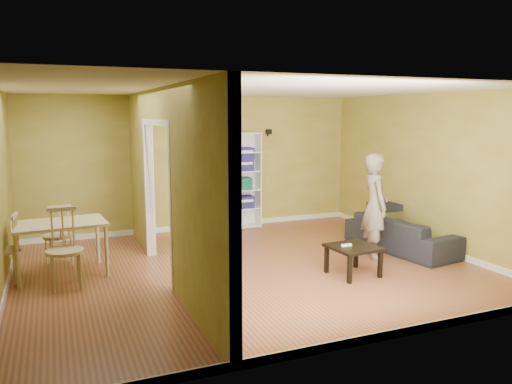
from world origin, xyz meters
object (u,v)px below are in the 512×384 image
Objects in this scene: bookshelf at (239,180)px; dining_table at (60,228)px; sofa at (401,228)px; chair_near at (65,249)px; chair_left at (3,249)px; coffee_table at (353,250)px; person at (375,197)px; chair_far at (58,234)px.

dining_table is at bearing -150.69° from bookshelf.
chair_near is (-5.22, 0.19, 0.15)m from sofa.
coffee_table is at bearing 78.57° from chair_left.
coffee_table is (0.43, -3.46, -0.59)m from bookshelf.
person reaches higher than chair_far.
sofa is 5.33m from dining_table.
dining_table is at bearing 93.45° from person.
dining_table reaches higher than coffee_table.
sofa is at bearing -61.75° from person.
sofa is at bearing 90.23° from chair_left.
bookshelf is at bearing 27.34° from sofa.
bookshelf is at bearing 38.27° from person.
dining_table is 1.17× the size of chair_near.
person is 4.89m from chair_far.
chair_left is at bearing 143.22° from chair_near.
person is at bearing 149.51° from chair_far.
sofa is 3.31m from bookshelf.
coffee_table is at bearing -22.31° from dining_table.
chair_far is (-0.02, 0.54, -0.21)m from dining_table.
person reaches higher than chair_near.
chair_near reaches higher than coffee_table.
person is at bearing 87.76° from chair_left.
person is 1.02× the size of bookshelf.
sofa reaches higher than coffee_table.
chair_near is at bearing 62.32° from chair_left.
dining_table is at bearing 73.88° from sofa.
sofa is 5.45m from chair_far.
sofa is 1.01× the size of person.
person reaches higher than bookshelf.
bookshelf is at bearing -171.24° from chair_far.
chair_far reaches higher than chair_left.
chair_far is (-4.63, 1.46, -0.50)m from person.
chair_far is (-3.41, -1.36, -0.48)m from bookshelf.
sofa is 1.66m from coffee_table.
dining_table is 1.29× the size of chair_far.
coffee_table is 0.67× the size of chair_far.
dining_table is (-4.61, 0.92, -0.29)m from person.
chair_near reaches higher than sofa.
chair_near is at bearing 80.55° from chair_far.
person reaches higher than coffee_table.
chair_near is at bearing -85.60° from dining_table.
coffee_table is at bearing 143.37° from person.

